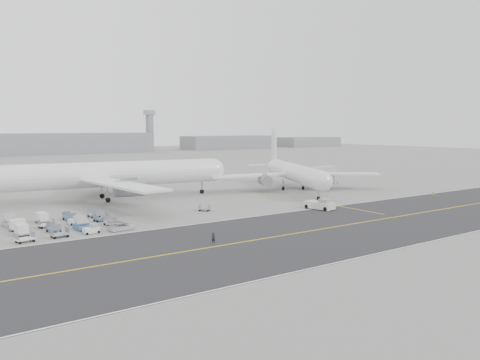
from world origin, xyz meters
TOP-DOWN VIEW (x-y plane):
  - ground at (0.00, 0.00)m, footprint 700.00×700.00m
  - taxiway at (5.02, -17.98)m, footprint 220.00×59.00m
  - horizon_buildings at (30.00, 260.00)m, footprint 520.00×28.00m
  - control_tower at (100.00, 265.00)m, footprint 7.00×7.00m
  - airliner_a at (-10.10, 34.96)m, footprint 62.21×61.18m
  - airliner_b at (39.44, 24.00)m, footprint 46.23×47.27m
  - pushback_tug at (23.69, -3.15)m, footprint 4.18×8.37m
  - jet_bridge at (53.19, 27.67)m, footprint 15.73×5.91m
  - gse_cluster at (-26.52, 7.64)m, footprint 23.90×23.16m
  - stray_dolly at (2.00, 8.75)m, footprint 2.65×2.67m
  - ground_crew_a at (-10.75, -16.29)m, footprint 0.69×0.53m
  - ground_crew_b at (58.09, -7.06)m, footprint 0.93×0.84m

SIDE VIEW (x-z plane):
  - ground at x=0.00m, z-range 0.00..0.00m
  - horizon_buildings at x=30.00m, z-range -14.00..14.00m
  - gse_cluster at x=-26.52m, z-range -1.01..1.01m
  - stray_dolly at x=2.00m, z-range -0.72..0.72m
  - taxiway at x=5.02m, z-range -0.01..0.03m
  - ground_crew_b at x=58.09m, z-range 0.00..1.56m
  - ground_crew_a at x=-10.75m, z-range 0.00..1.71m
  - pushback_tug at x=23.69m, z-range -0.21..2.14m
  - jet_bridge at x=53.19m, z-range 1.16..7.02m
  - airliner_b at x=39.44m, z-range -3.64..13.59m
  - airliner_a at x=-10.10m, z-range -4.56..16.94m
  - control_tower at x=100.00m, z-range 0.63..31.88m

